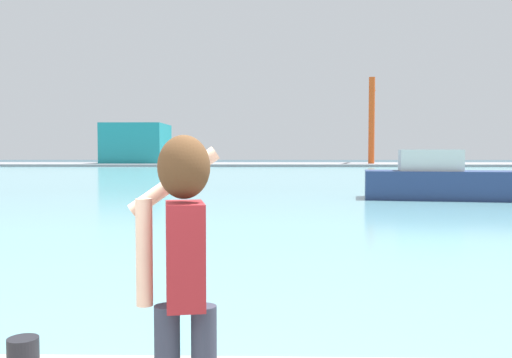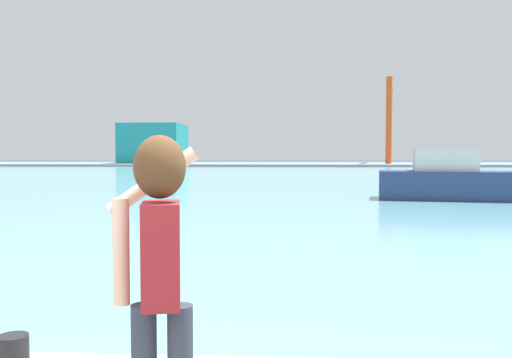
{
  "view_description": "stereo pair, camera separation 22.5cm",
  "coord_description": "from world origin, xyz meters",
  "px_view_note": "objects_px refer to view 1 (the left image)",
  "views": [
    {
      "loc": [
        0.82,
        -2.35,
        2.25
      ],
      "look_at": [
        0.66,
        4.59,
        1.92
      ],
      "focal_mm": 38.53,
      "sensor_mm": 36.0,
      "label": 1
    },
    {
      "loc": [
        1.04,
        -2.35,
        2.25
      ],
      "look_at": [
        0.66,
        4.59,
        1.92
      ],
      "focal_mm": 38.53,
      "sensor_mm": 36.0,
      "label": 2
    }
  ],
  "objects_px": {
    "boat_moored": "(448,181)",
    "warehouse_left": "(137,144)",
    "person_photographer": "(183,261)",
    "port_crane": "(372,110)"
  },
  "relations": [
    {
      "from": "boat_moored",
      "to": "port_crane",
      "type": "height_order",
      "value": "port_crane"
    },
    {
      "from": "boat_moored",
      "to": "port_crane",
      "type": "xyz_separation_m",
      "value": [
        8.85,
        66.71,
        8.51
      ]
    },
    {
      "from": "person_photographer",
      "to": "port_crane",
      "type": "bearing_deg",
      "value": -22.26
    },
    {
      "from": "boat_moored",
      "to": "warehouse_left",
      "type": "xyz_separation_m",
      "value": [
        -31.56,
        69.21,
        2.89
      ]
    },
    {
      "from": "person_photographer",
      "to": "boat_moored",
      "type": "height_order",
      "value": "boat_moored"
    },
    {
      "from": "warehouse_left",
      "to": "port_crane",
      "type": "bearing_deg",
      "value": -3.54
    },
    {
      "from": "port_crane",
      "to": "warehouse_left",
      "type": "bearing_deg",
      "value": 176.46
    },
    {
      "from": "person_photographer",
      "to": "port_crane",
      "type": "xyz_separation_m",
      "value": [
        17.88,
        90.06,
        7.73
      ]
    },
    {
      "from": "warehouse_left",
      "to": "port_crane",
      "type": "height_order",
      "value": "port_crane"
    },
    {
      "from": "person_photographer",
      "to": "warehouse_left",
      "type": "relative_size",
      "value": 0.15
    }
  ]
}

